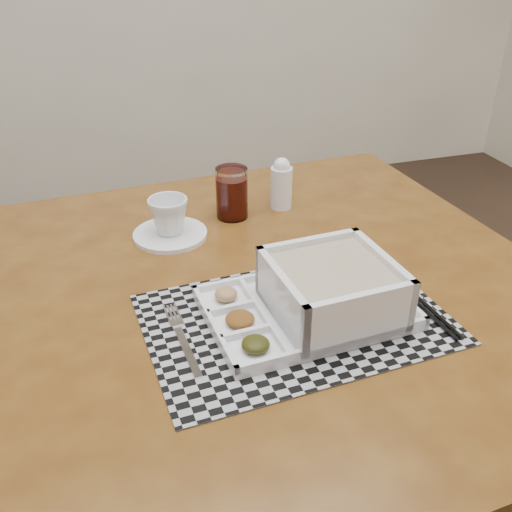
# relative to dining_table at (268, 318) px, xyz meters

# --- Properties ---
(dining_table) EXTENTS (1.08, 1.08, 0.76)m
(dining_table) POSITION_rel_dining_table_xyz_m (0.00, 0.00, 0.00)
(dining_table) COLOR #4C2A0D
(dining_table) RESTS_ON ground
(placemat) EXTENTS (0.49, 0.35, 0.00)m
(placemat) POSITION_rel_dining_table_xyz_m (0.01, -0.12, 0.08)
(placemat) COLOR #98999F
(placemat) RESTS_ON dining_table
(serving_tray) EXTENTS (0.33, 0.24, 0.10)m
(serving_tray) POSITION_rel_dining_table_xyz_m (0.05, -0.12, 0.12)
(serving_tray) COLOR white
(serving_tray) RESTS_ON placemat
(fork) EXTENTS (0.03, 0.19, 0.00)m
(fork) POSITION_rel_dining_table_xyz_m (-0.18, -0.11, 0.08)
(fork) COLOR silver
(fork) RESTS_ON placemat
(spoon) EXTENTS (0.04, 0.18, 0.01)m
(spoon) POSITION_rel_dining_table_xyz_m (0.22, -0.04, 0.08)
(spoon) COLOR silver
(spoon) RESTS_ON placemat
(chopsticks) EXTENTS (0.03, 0.24, 0.01)m
(chopsticks) POSITION_rel_dining_table_xyz_m (0.22, -0.13, 0.08)
(chopsticks) COLOR black
(chopsticks) RESTS_ON placemat
(saucer) EXTENTS (0.15, 0.15, 0.01)m
(saucer) POSITION_rel_dining_table_xyz_m (-0.14, 0.22, 0.08)
(saucer) COLOR white
(saucer) RESTS_ON dining_table
(cup) EXTENTS (0.10, 0.10, 0.07)m
(cup) POSITION_rel_dining_table_xyz_m (-0.14, 0.22, 0.13)
(cup) COLOR white
(cup) RESTS_ON saucer
(juice_glass) EXTENTS (0.07, 0.07, 0.11)m
(juice_glass) POSITION_rel_dining_table_xyz_m (0.01, 0.27, 0.13)
(juice_glass) COLOR white
(juice_glass) RESTS_ON dining_table
(creamer_bottle) EXTENTS (0.05, 0.05, 0.12)m
(creamer_bottle) POSITION_rel_dining_table_xyz_m (0.12, 0.28, 0.13)
(creamer_bottle) COLOR white
(creamer_bottle) RESTS_ON dining_table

